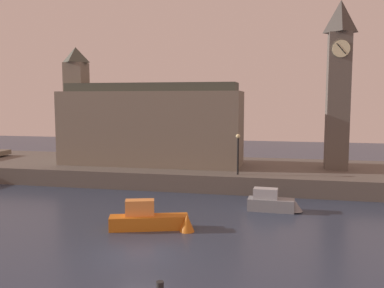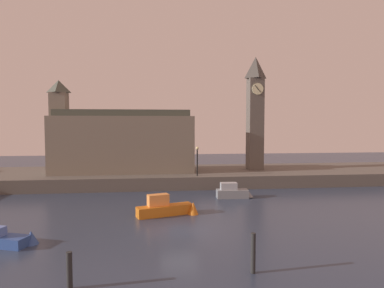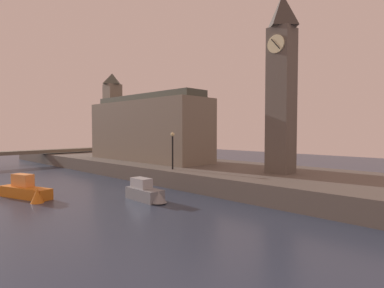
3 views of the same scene
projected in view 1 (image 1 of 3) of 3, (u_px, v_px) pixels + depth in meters
ground_plane at (141, 254)px, 21.19m from camera, size 120.00×120.00×0.00m
far_embankment at (209, 172)px, 40.55m from camera, size 70.00×12.00×1.50m
clock_tower at (338, 83)px, 37.19m from camera, size 2.11×2.16×14.79m
parliament_hall at (147, 124)px, 40.57m from camera, size 17.35×5.17×11.31m
streetlamp at (238, 149)px, 34.96m from camera, size 0.36×0.36×3.39m
boat_cruiser_grey at (274, 203)px, 29.34m from camera, size 3.79×1.40×1.57m
boat_patrol_orange at (154, 220)px, 25.18m from camera, size 5.36×2.46×1.88m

